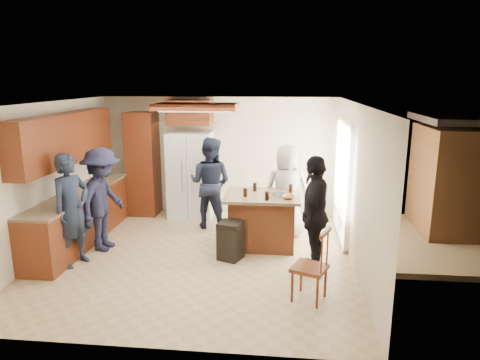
# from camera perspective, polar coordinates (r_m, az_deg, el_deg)

# --- Properties ---
(room_shell) EXTENTS (8.00, 5.20, 5.00)m
(room_shell) POSITION_cam_1_polar(r_m,az_deg,el_deg) (8.89, 25.42, -0.97)
(room_shell) COLOR tan
(room_shell) RESTS_ON ground
(person_front_left) EXTENTS (0.69, 0.78, 1.78)m
(person_front_left) POSITION_cam_1_polar(r_m,az_deg,el_deg) (7.10, -21.51, -3.76)
(person_front_left) COLOR #1B2336
(person_front_left) RESTS_ON ground
(person_behind_left) EXTENTS (0.98, 0.74, 1.79)m
(person_behind_left) POSITION_cam_1_polar(r_m,az_deg,el_deg) (8.32, -4.00, -0.41)
(person_behind_left) COLOR #192033
(person_behind_left) RESTS_ON ground
(person_behind_right) EXTENTS (0.93, 0.69, 1.74)m
(person_behind_right) POSITION_cam_1_polar(r_m,az_deg,el_deg) (7.87, 6.26, -1.43)
(person_behind_right) COLOR #9C9C93
(person_behind_right) RESTS_ON ground
(person_side_right) EXTENTS (0.78, 1.15, 1.79)m
(person_side_right) POSITION_cam_1_polar(r_m,az_deg,el_deg) (6.48, 9.92, -4.54)
(person_side_right) COLOR black
(person_side_right) RESTS_ON ground
(person_counter) EXTENTS (0.64, 1.19, 1.76)m
(person_counter) POSITION_cam_1_polar(r_m,az_deg,el_deg) (7.58, -17.85, -2.48)
(person_counter) COLOR #191B32
(person_counter) RESTS_ON ground
(left_cabinetry) EXTENTS (0.64, 3.00, 2.30)m
(left_cabinetry) POSITION_cam_1_polar(r_m,az_deg,el_deg) (8.01, -21.19, -1.36)
(left_cabinetry) COLOR maroon
(left_cabinetry) RESTS_ON ground
(back_wall_units) EXTENTS (1.80, 0.60, 2.45)m
(back_wall_units) POSITION_cam_1_polar(r_m,az_deg,el_deg) (9.22, -11.30, 3.81)
(back_wall_units) COLOR maroon
(back_wall_units) RESTS_ON ground
(refrigerator) EXTENTS (0.90, 0.76, 1.80)m
(refrigerator) POSITION_cam_1_polar(r_m,az_deg,el_deg) (9.04, -6.56, 0.69)
(refrigerator) COLOR white
(refrigerator) RESTS_ON ground
(kitchen_island) EXTENTS (1.28, 1.03, 0.93)m
(kitchen_island) POSITION_cam_1_polar(r_m,az_deg,el_deg) (7.49, 2.98, -5.28)
(kitchen_island) COLOR #A4502A
(kitchen_island) RESTS_ON ground
(island_items) EXTENTS (0.90, 0.64, 0.15)m
(island_items) POSITION_cam_1_polar(r_m,az_deg,el_deg) (7.23, 4.82, -1.89)
(island_items) COLOR silver
(island_items) RESTS_ON kitchen_island
(trash_bin) EXTENTS (0.44, 0.44, 0.63)m
(trash_bin) POSITION_cam_1_polar(r_m,az_deg,el_deg) (6.98, -1.27, -8.05)
(trash_bin) COLOR black
(trash_bin) RESTS_ON ground
(spindle_chair) EXTENTS (0.55, 0.55, 0.99)m
(spindle_chair) POSITION_cam_1_polar(r_m,az_deg,el_deg) (5.77, 9.46, -11.51)
(spindle_chair) COLOR maroon
(spindle_chair) RESTS_ON ground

